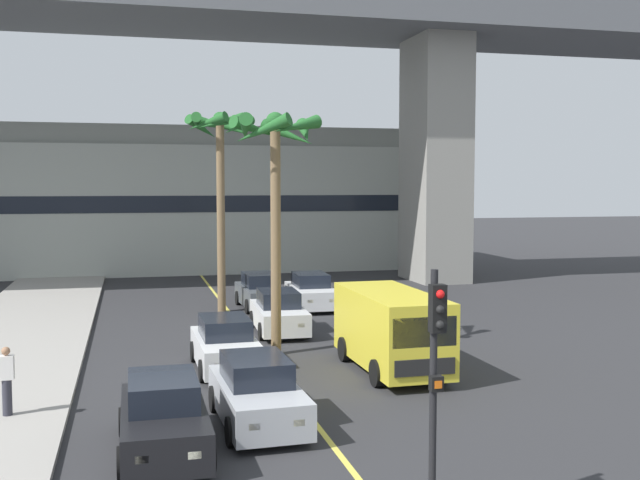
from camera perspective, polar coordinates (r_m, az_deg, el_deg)
lane_stripe_center at (r=27.22m, az=-5.15°, el=-7.52°), size 0.14×56.00×0.01m
bridge_overpass at (r=41.92m, az=-6.37°, el=16.14°), size 62.90×8.00×17.97m
pier_building_backdrop at (r=50.20m, az=-9.37°, el=2.96°), size 29.83×8.04×9.07m
car_queue_front at (r=33.98m, az=-0.67°, el=-3.92°), size 1.91×4.14×1.56m
car_queue_second at (r=16.43m, az=-11.65°, el=-12.94°), size 1.84×4.10×1.56m
car_queue_third at (r=28.53m, az=-3.11°, el=-5.51°), size 1.95×4.16×1.56m
car_queue_fourth at (r=17.93m, az=-4.73°, el=-11.40°), size 1.94×4.16×1.56m
car_queue_fifth at (r=34.03m, az=-4.45°, el=-3.92°), size 1.93×4.15×1.56m
car_queue_sixth at (r=23.10m, az=-7.10°, el=-7.86°), size 1.88×4.12×1.56m
delivery_van at (r=22.69m, az=5.34°, el=-6.60°), size 2.21×5.28×2.36m
traffic_light_median_near at (r=12.34m, az=8.63°, el=-9.11°), size 0.24×0.37×4.20m
palm_tree_near_median at (r=24.48m, az=-3.36°, el=6.20°), size 2.94×3.04×7.83m
palm_tree_mid_median at (r=32.96m, az=-7.49°, el=6.88°), size 3.05×3.07×8.60m
pedestrian_mid_block at (r=19.43m, az=-22.43°, el=-9.64°), size 0.34×0.22×1.62m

